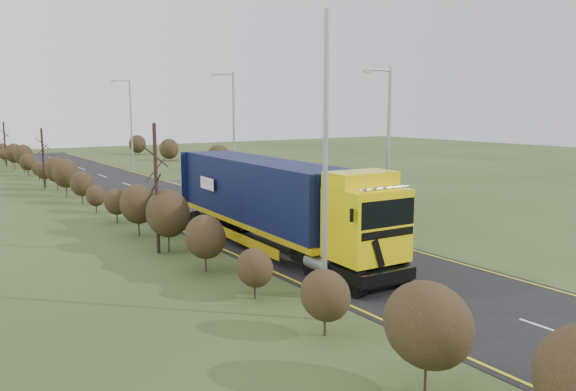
% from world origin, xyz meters
% --- Properties ---
extents(ground, '(160.00, 160.00, 0.00)m').
position_xyz_m(ground, '(0.00, 0.00, 0.00)').
color(ground, '#2F401B').
rests_on(ground, ground).
extents(road, '(8.00, 120.00, 0.02)m').
position_xyz_m(road, '(0.00, 10.00, 0.01)').
color(road, black).
rests_on(road, ground).
extents(layby, '(6.00, 18.00, 0.02)m').
position_xyz_m(layby, '(6.50, 20.00, 0.01)').
color(layby, '#2D2B28').
rests_on(layby, ground).
extents(lane_markings, '(7.52, 116.00, 0.01)m').
position_xyz_m(lane_markings, '(0.00, 9.69, 0.03)').
color(lane_markings, yellow).
rests_on(lane_markings, road).
extents(hedgerow, '(2.24, 102.04, 6.05)m').
position_xyz_m(hedgerow, '(-6.00, 7.89, 1.62)').
color(hedgerow, black).
rests_on(hedgerow, ground).
extents(lorry, '(3.27, 15.81, 4.38)m').
position_xyz_m(lorry, '(-1.85, 1.21, 2.48)').
color(lorry, black).
rests_on(lorry, ground).
extents(car_red_hatchback, '(2.60, 4.40, 1.40)m').
position_xyz_m(car_red_hatchback, '(6.02, 20.51, 0.70)').
color(car_red_hatchback, maroon).
rests_on(car_red_hatchback, ground).
extents(car_blue_sedan, '(3.05, 4.63, 1.44)m').
position_xyz_m(car_blue_sedan, '(6.43, 21.80, 0.72)').
color(car_blue_sedan, '#0D0B3D').
rests_on(car_blue_sedan, ground).
extents(streetlight_near, '(1.86, 0.18, 8.73)m').
position_xyz_m(streetlight_near, '(4.49, 0.42, 4.80)').
color(streetlight_near, '#96999B').
rests_on(streetlight_near, ground).
extents(streetlight_mid, '(2.01, 0.19, 9.48)m').
position_xyz_m(streetlight_mid, '(5.68, 19.09, 5.24)').
color(streetlight_mid, '#96999B').
rests_on(streetlight_mid, ground).
extents(streetlight_far, '(2.08, 0.20, 9.80)m').
position_xyz_m(streetlight_far, '(4.54, 40.49, 5.42)').
color(streetlight_far, '#96999B').
rests_on(streetlight_far, ground).
extents(left_pole, '(0.16, 0.16, 9.62)m').
position_xyz_m(left_pole, '(-5.20, -6.96, 4.81)').
color(left_pole, '#96999B').
rests_on(left_pole, ground).
extents(speed_sign, '(0.60, 0.10, 2.18)m').
position_xyz_m(speed_sign, '(4.54, 13.67, 1.51)').
color(speed_sign, '#96999B').
rests_on(speed_sign, ground).
extents(warning_board, '(0.69, 0.11, 1.80)m').
position_xyz_m(warning_board, '(4.20, 22.72, 1.09)').
color(warning_board, '#96999B').
rests_on(warning_board, ground).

